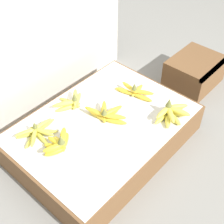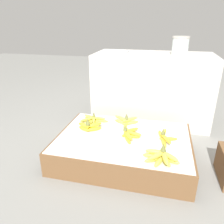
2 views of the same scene
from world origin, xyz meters
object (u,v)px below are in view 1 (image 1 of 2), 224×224
Objects in this scene: banana_bunch_front_midright at (171,113)px; banana_bunch_middle_midright at (135,91)px; wooden_crate at (194,72)px; banana_bunch_back_midleft at (72,102)px; banana_bunch_back_left at (37,132)px; banana_bunch_middle_midleft at (106,114)px; banana_bunch_middle_left at (59,144)px.

banana_bunch_front_midright is 0.94× the size of banana_bunch_middle_midright.
banana_bunch_back_midleft is (-0.89, 0.31, 0.11)m from wooden_crate.
banana_bunch_front_midright is 0.97× the size of banana_bunch_back_left.
banana_bunch_back_midleft is at bearing 105.08° from banana_bunch_middle_midleft.
banana_bunch_middle_left is 0.33m from banana_bunch_back_midleft.
banana_bunch_middle_midleft reaches higher than banana_bunch_back_left.
banana_bunch_front_midright is at bearing -163.20° from wooden_crate.
banana_bunch_front_midright is 0.27m from banana_bunch_middle_midright.
banana_bunch_front_midright reaches higher than banana_bunch_back_left.
banana_bunch_middle_midright is at bearing 86.33° from banana_bunch_front_midright.
banana_bunch_front_midright reaches higher than banana_bunch_middle_midleft.
banana_bunch_middle_left is at bearing 152.52° from banana_bunch_front_midright.
wooden_crate is at bearing -6.31° from banana_bunch_middle_midleft.
banana_bunch_front_midright is at bearing -37.44° from banana_bunch_back_left.
banana_bunch_back_left is at bearing 166.78° from wooden_crate.
banana_bunch_front_midright is at bearing -93.67° from banana_bunch_middle_midright.
wooden_crate is 0.62m from banana_bunch_front_midright.
banana_bunch_back_midleft is at bearing 160.58° from wooden_crate.
wooden_crate is at bearing -13.22° from banana_bunch_back_left.
banana_bunch_middle_midright is at bearing 1.04° from banana_bunch_middle_midleft.
banana_bunch_middle_midright is (0.59, -0.03, -0.01)m from banana_bunch_middle_left.
banana_bunch_front_midright is 0.58m from banana_bunch_back_midleft.
wooden_crate is at bearing 16.80° from banana_bunch_front_midright.
wooden_crate is at bearing -19.42° from banana_bunch_back_midleft.
banana_bunch_front_midright reaches higher than wooden_crate.
banana_bunch_front_midright is at bearing -57.93° from banana_bunch_back_midleft.
banana_bunch_back_midleft is (-0.31, 0.49, -0.00)m from banana_bunch_front_midright.
banana_bunch_back_midleft is at bearing 7.68° from banana_bunch_back_left.
banana_bunch_back_midleft is at bearing 146.20° from banana_bunch_middle_midright.
banana_bunch_front_midright is at bearing -47.31° from banana_bunch_middle_midleft.
banana_bunch_front_midright is 0.74m from banana_bunch_back_left.
banana_bunch_middle_midleft is 0.23m from banana_bunch_back_midleft.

